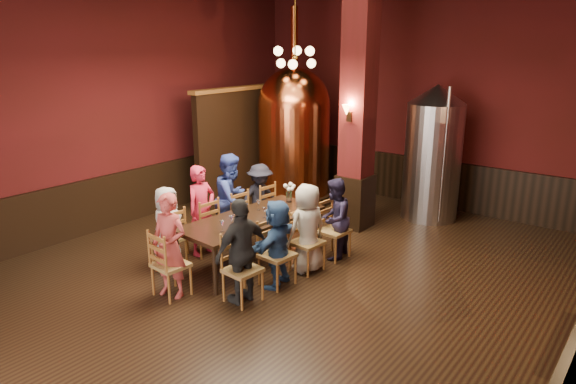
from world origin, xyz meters
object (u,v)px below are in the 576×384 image
Objects in this scene: person_2 at (232,199)px; rose_vase at (289,189)px; person_1 at (202,210)px; dining_table at (253,221)px; copper_kettle at (294,133)px; person_0 at (167,227)px; steel_vessel at (433,153)px.

person_2 is 4.64× the size of rose_vase.
dining_table is at bearing -73.07° from person_1.
person_2 is at bearing -4.29° from person_1.
copper_kettle reaches higher than dining_table.
copper_kettle is at bearing -7.98° from person_0.
dining_table is 1.93× the size of person_0.
person_1 is at bearing -21.23° from person_0.
copper_kettle is (-0.65, 3.36, 0.74)m from person_1.
copper_kettle is 1.55× the size of steel_vessel.
steel_vessel reaches higher than person_2.
person_1 is at bearing -79.02° from copper_kettle.
steel_vessel is at bearing -28.19° from person_1.
person_0 reaches higher than dining_table.
steel_vessel is at bearing 13.43° from copper_kettle.
copper_kettle is 2.95m from steel_vessel.
person_2 is (0.06, 0.66, 0.05)m from person_1.
person_0 is 1.34m from person_2.
person_0 is at bearing -130.36° from dining_table.
steel_vessel is at bearing 63.85° from rose_vase.
person_2 is at bearing -122.56° from steel_vessel.
copper_kettle reaches higher than rose_vase.
rose_vase is (-0.03, 0.98, 0.29)m from dining_table.
person_0 is 5.27m from steel_vessel.
person_2 is 0.60× the size of steel_vessel.
copper_kettle is (-0.59, 4.03, 0.85)m from person_0.
copper_kettle reaches higher than person_0.
person_2 is 0.99m from rose_vase.
rose_vase is at bearing -54.82° from copper_kettle.
person_0 is 0.68m from person_1.
person_2 reaches higher than rose_vase.
person_0 is 4.16m from copper_kettle.
person_0 is 0.86× the size of person_1.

